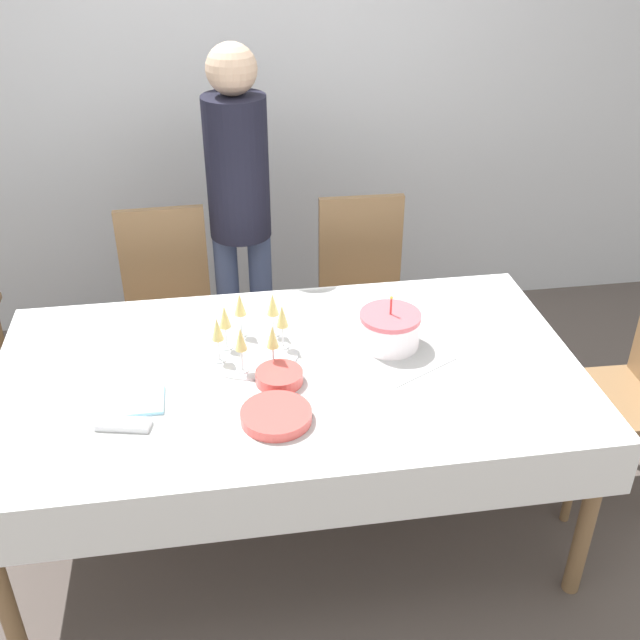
{
  "coord_description": "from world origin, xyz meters",
  "views": [
    {
      "loc": [
        -0.22,
        -2.17,
        2.24
      ],
      "look_at": [
        0.13,
        0.11,
        0.86
      ],
      "focal_mm": 42.0,
      "sensor_mm": 36.0,
      "label": 1
    }
  ],
  "objects": [
    {
      "name": "dining_chair_right_end",
      "position": [
        1.35,
        -0.0,
        0.53
      ],
      "size": [
        0.43,
        0.43,
        0.96
      ],
      "color": "olive",
      "rests_on": "ground_plane"
    },
    {
      "name": "fork_pile",
      "position": [
        -0.55,
        -0.24,
        0.75
      ],
      "size": [
        0.18,
        0.1,
        0.02
      ],
      "color": "silver",
      "rests_on": "dining_table"
    },
    {
      "name": "champagne_tray",
      "position": [
        -0.12,
        0.12,
        0.82
      ],
      "size": [
        0.36,
        0.36,
        0.18
      ],
      "color": "silver",
      "rests_on": "dining_table"
    },
    {
      "name": "dining_chair_far_right",
      "position": [
        0.46,
        0.89,
        0.53
      ],
      "size": [
        0.43,
        0.43,
        0.96
      ],
      "color": "olive",
      "rests_on": "ground_plane"
    },
    {
      "name": "person_standing",
      "position": [
        -0.1,
        1.02,
        1.0
      ],
      "size": [
        0.28,
        0.28,
        1.65
      ],
      "color": "#3F4C72",
      "rests_on": "ground_plane"
    },
    {
      "name": "dining_table",
      "position": [
        0.0,
        0.0,
        0.64
      ],
      "size": [
        2.06,
        1.14,
        0.74
      ],
      "color": "white",
      "rests_on": "ground_plane"
    },
    {
      "name": "ground_plane",
      "position": [
        0.0,
        0.0,
        0.0
      ],
      "size": [
        12.0,
        12.0,
        0.0
      ],
      "primitive_type": "plane",
      "color": "#564C47"
    },
    {
      "name": "cake_knife",
      "position": [
        0.47,
        -0.1,
        0.74
      ],
      "size": [
        0.27,
        0.16,
        0.0
      ],
      "color": "silver",
      "rests_on": "dining_table"
    },
    {
      "name": "wall_back",
      "position": [
        0.0,
        1.7,
        1.35
      ],
      "size": [
        8.0,
        0.05,
        2.7
      ],
      "color": "silver",
      "rests_on": "ground_plane"
    },
    {
      "name": "birthday_cake",
      "position": [
        0.39,
        0.1,
        0.8
      ],
      "size": [
        0.22,
        0.22,
        0.2
      ],
      "color": "white",
      "rests_on": "dining_table"
    },
    {
      "name": "dining_chair_far_left",
      "position": [
        -0.46,
        0.89,
        0.53
      ],
      "size": [
        0.43,
        0.43,
        0.96
      ],
      "color": "olive",
      "rests_on": "ground_plane"
    },
    {
      "name": "napkin_pile",
      "position": [
        -0.51,
        -0.13,
        0.74
      ],
      "size": [
        0.15,
        0.15,
        0.01
      ],
      "color": "#8CC6E0",
      "rests_on": "dining_table"
    },
    {
      "name": "plate_stack_dessert",
      "position": [
        -0.04,
        -0.08,
        0.76
      ],
      "size": [
        0.16,
        0.16,
        0.04
      ],
      "color": "#CC4C47",
      "rests_on": "dining_table"
    },
    {
      "name": "plate_stack_main",
      "position": [
        -0.07,
        -0.29,
        0.75
      ],
      "size": [
        0.23,
        0.23,
        0.03
      ],
      "color": "#CC4C47",
      "rests_on": "dining_table"
    }
  ]
}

